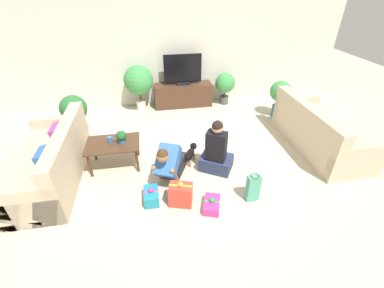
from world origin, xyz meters
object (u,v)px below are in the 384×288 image
(potted_plant_back_right, at_px, (225,84))
(mug, at_px, (110,139))
(potted_plant_corner_left, at_px, (74,110))
(person_sitting, at_px, (216,153))
(tv, at_px, (183,71))
(gift_bag_a, at_px, (253,188))
(person_kneeling, at_px, (170,162))
(potted_plant_corner_right, at_px, (280,94))
(tabletop_plant, at_px, (121,137))
(sofa_right, at_px, (318,133))
(potted_plant_back_left, at_px, (139,81))
(tv_console, at_px, (183,95))
(gift_box_a, at_px, (212,204))
(gift_box_c, at_px, (181,195))
(coffee_table, at_px, (113,146))
(gift_box_b, at_px, (151,196))
(sofa_left, at_px, (50,163))
(dog, at_px, (191,153))

(potted_plant_back_right, bearing_deg, mug, -140.14)
(potted_plant_corner_left, xyz_separation_m, person_sitting, (2.51, -1.62, -0.23))
(tv, distance_m, gift_bag_a, 3.59)
(potted_plant_back_right, relative_size, person_kneeling, 0.98)
(potted_plant_corner_right, bearing_deg, potted_plant_corner_left, -178.50)
(tabletop_plant, bearing_deg, gift_bag_a, -32.21)
(potted_plant_corner_left, distance_m, mug, 1.41)
(sofa_right, relative_size, potted_plant_back_left, 1.90)
(tv_console, xyz_separation_m, person_kneeling, (-0.62, -2.82, 0.05))
(gift_bag_a, distance_m, tabletop_plant, 2.24)
(gift_box_a, bearing_deg, person_kneeling, 124.43)
(person_sitting, height_order, gift_box_c, person_sitting)
(potted_plant_corner_right, height_order, mug, potted_plant_corner_right)
(sofa_right, bearing_deg, potted_plant_corner_right, 6.01)
(gift_box_a, bearing_deg, sofa_right, 27.02)
(sofa_right, distance_m, potted_plant_corner_left, 4.78)
(gift_box_a, height_order, tabletop_plant, tabletop_plant)
(potted_plant_corner_right, xyz_separation_m, potted_plant_back_left, (-3.16, 0.91, 0.18))
(coffee_table, bearing_deg, mug, 126.79)
(tv_console, distance_m, gift_box_b, 3.41)
(tv_console, xyz_separation_m, mug, (-1.56, -2.24, 0.22))
(sofa_left, bearing_deg, gift_bag_a, 71.25)
(sofa_right, distance_m, gift_box_a, 2.66)
(coffee_table, xyz_separation_m, person_kneeling, (0.90, -0.53, -0.08))
(tv_console, relative_size, person_kneeling, 1.74)
(tv_console, relative_size, potted_plant_corner_right, 1.69)
(potted_plant_back_left, xyz_separation_m, dog, (0.84, -2.35, -0.55))
(tv_console, bearing_deg, person_sitting, -86.61)
(person_sitting, distance_m, dog, 0.51)
(person_sitting, xyz_separation_m, dog, (-0.38, 0.30, -0.16))
(coffee_table, bearing_deg, sofa_right, -0.94)
(tv, height_order, gift_box_c, tv)
(tv, height_order, potted_plant_back_left, tv)
(person_kneeling, xyz_separation_m, gift_box_b, (-0.33, -0.44, -0.24))
(sofa_right, xyz_separation_m, person_sitting, (-2.09, -0.35, 0.03))
(gift_box_c, height_order, gift_bag_a, gift_bag_a)
(potted_plant_corner_right, bearing_deg, gift_box_b, -143.00)
(gift_box_c, bearing_deg, potted_plant_corner_left, 128.09)
(dog, distance_m, gift_box_c, 1.05)
(person_kneeling, distance_m, gift_box_b, 0.60)
(tv_console, bearing_deg, gift_box_c, -98.98)
(sofa_left, relative_size, tv_console, 1.46)
(person_sitting, xyz_separation_m, gift_bag_a, (0.35, -0.79, -0.12))
(sofa_left, xyz_separation_m, person_kneeling, (1.88, -0.35, 0.02))
(tv, xyz_separation_m, person_kneeling, (-0.62, -2.82, -0.56))
(person_kneeling, height_order, person_sitting, person_sitting)
(person_sitting, bearing_deg, potted_plant_corner_left, -1.88)
(coffee_table, relative_size, gift_bag_a, 1.93)
(potted_plant_back_right, distance_m, tabletop_plant, 3.32)
(gift_box_b, height_order, gift_box_c, gift_box_c)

